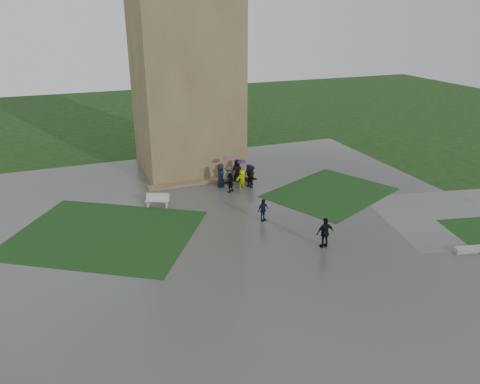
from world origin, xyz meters
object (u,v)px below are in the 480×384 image
object	(u,v)px
bench	(157,200)
pedestrian_mid	(263,210)
tower	(185,64)
pedestrian_near	(325,233)

from	to	relation	value
bench	pedestrian_mid	xyz separation A→B (m)	(6.09, -4.91, 0.28)
tower	bench	xyz separation A→B (m)	(-4.46, -7.88, -8.48)
bench	tower	bearing A→B (deg)	82.97
tower	pedestrian_near	distance (m)	19.60
pedestrian_mid	pedestrian_near	world-z (taller)	pedestrian_near
bench	pedestrian_mid	world-z (taller)	pedestrian_mid
tower	pedestrian_near	size ratio (longest dim) A/B	9.53
bench	pedestrian_mid	distance (m)	7.82
pedestrian_near	pedestrian_mid	bearing A→B (deg)	-67.29
pedestrian_mid	pedestrian_near	size ratio (longest dim) A/B	0.82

